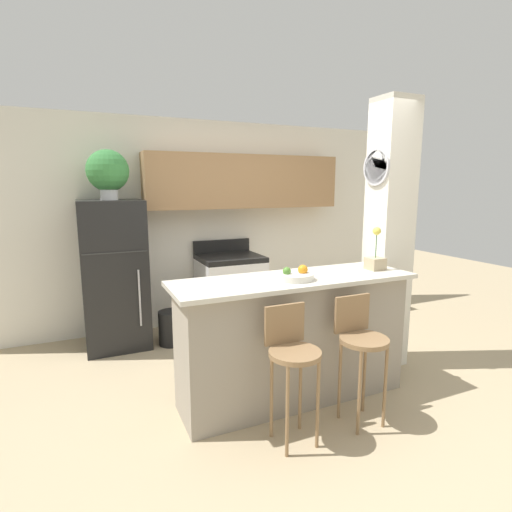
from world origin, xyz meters
TOP-DOWN VIEW (x-y plane):
  - ground_plane at (0.00, 0.00)m, footprint 14.00×14.00m
  - wall_back at (0.15, 2.12)m, footprint 5.60×0.38m
  - pillar_right at (1.16, 0.24)m, footprint 0.38×0.34m
  - counter_bar at (0.00, 0.00)m, footprint 1.99×0.62m
  - refrigerator at (-1.23, 1.80)m, footprint 0.66×0.70m
  - stove_range at (0.12, 1.82)m, footprint 0.75×0.66m
  - bar_stool_left at (-0.29, -0.49)m, footprint 0.36×0.36m
  - bar_stool_right at (0.29, -0.49)m, footprint 0.36×0.36m
  - potted_plant_on_fridge at (-1.23, 1.80)m, footprint 0.44×0.44m
  - orchid_vase at (0.79, -0.02)m, footprint 0.14×0.14m
  - fruit_bowl at (-0.03, -0.07)m, footprint 0.30×0.30m
  - trash_bin at (-0.68, 1.56)m, footprint 0.28×0.28m

SIDE VIEW (x-z plane):
  - ground_plane at x=0.00m, z-range 0.00..0.00m
  - trash_bin at x=-0.68m, z-range 0.00..0.38m
  - stove_range at x=0.12m, z-range -0.07..1.00m
  - counter_bar at x=0.00m, z-range 0.01..1.04m
  - bar_stool_left at x=-0.29m, z-range 0.16..1.10m
  - bar_stool_right at x=0.29m, z-range 0.16..1.10m
  - refrigerator at x=-1.23m, z-range 0.00..1.61m
  - fruit_bowl at x=-0.03m, z-range 1.01..1.12m
  - orchid_vase at x=0.79m, z-range 0.94..1.31m
  - pillar_right at x=1.16m, z-range 0.01..2.56m
  - wall_back at x=0.15m, z-range 0.21..2.76m
  - potted_plant_on_fridge at x=-1.23m, z-range 1.64..2.16m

